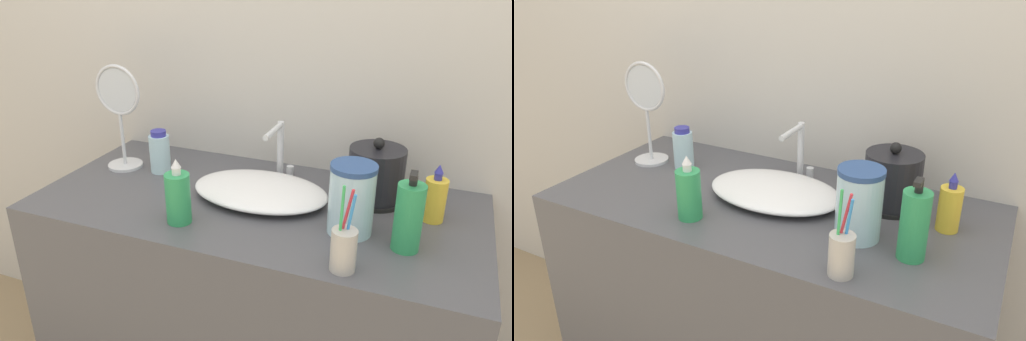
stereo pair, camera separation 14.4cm
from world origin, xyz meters
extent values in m
cube|color=beige|center=(0.00, 0.64, 1.30)|extent=(6.00, 0.04, 2.60)
cube|color=#4C4C51|center=(0.00, 0.31, 0.44)|extent=(1.31, 0.62, 0.88)
ellipsoid|color=white|center=(0.01, 0.33, 0.91)|extent=(0.41, 0.28, 0.05)
cylinder|color=silver|center=(0.01, 0.52, 0.98)|extent=(0.02, 0.02, 0.19)
cylinder|color=silver|center=(0.01, 0.45, 1.06)|extent=(0.02, 0.14, 0.02)
cylinder|color=silver|center=(0.04, 0.52, 0.90)|extent=(0.02, 0.02, 0.04)
cylinder|color=black|center=(0.32, 0.45, 0.89)|extent=(0.18, 0.18, 0.01)
cylinder|color=black|center=(0.32, 0.45, 0.97)|extent=(0.16, 0.16, 0.16)
sphere|color=black|center=(0.32, 0.45, 1.06)|extent=(0.03, 0.03, 0.03)
cylinder|color=#B7B2A8|center=(0.32, 0.06, 0.94)|extent=(0.06, 0.06, 0.10)
cylinder|color=#E5333F|center=(0.31, 0.07, 1.01)|extent=(0.03, 0.02, 0.16)
cylinder|color=#338CE0|center=(0.33, 0.07, 1.00)|extent=(0.03, 0.02, 0.15)
cylinder|color=green|center=(0.31, 0.06, 1.01)|extent=(0.01, 0.02, 0.17)
cylinder|color=#2D9956|center=(0.44, 0.21, 0.97)|extent=(0.07, 0.07, 0.18)
cylinder|color=black|center=(0.44, 0.21, 1.07)|extent=(0.02, 0.02, 0.02)
cube|color=black|center=(0.44, 0.20, 1.09)|extent=(0.02, 0.04, 0.01)
cylinder|color=#2D9956|center=(-0.15, 0.12, 0.95)|extent=(0.07, 0.07, 0.14)
cylinder|color=white|center=(-0.15, 0.12, 1.04)|extent=(0.02, 0.02, 0.02)
cone|color=white|center=(-0.15, 0.12, 1.06)|extent=(0.03, 0.03, 0.02)
cylinder|color=gold|center=(0.50, 0.39, 0.95)|extent=(0.06, 0.06, 0.12)
cylinder|color=#333399|center=(0.50, 0.39, 1.02)|extent=(0.02, 0.02, 0.02)
cone|color=#333399|center=(0.50, 0.39, 1.04)|extent=(0.02, 0.02, 0.02)
cylinder|color=silver|center=(-0.38, 0.40, 0.95)|extent=(0.07, 0.07, 0.13)
cylinder|color=#333399|center=(-0.38, 0.40, 1.02)|extent=(0.05, 0.05, 0.02)
cylinder|color=silver|center=(-0.52, 0.39, 0.89)|extent=(0.12, 0.12, 0.01)
cylinder|color=silver|center=(-0.52, 0.39, 0.98)|extent=(0.01, 0.01, 0.18)
torus|color=silver|center=(-0.52, 0.39, 1.15)|extent=(0.17, 0.01, 0.17)
cylinder|color=silver|center=(-0.52, 0.39, 1.15)|extent=(0.14, 0.00, 0.14)
cylinder|color=#B2DBEA|center=(0.30, 0.24, 0.97)|extent=(0.12, 0.12, 0.18)
cylinder|color=#2D4C84|center=(0.30, 0.24, 1.07)|extent=(0.12, 0.12, 0.01)
camera|label=1|loc=(0.50, -0.92, 1.56)|focal=35.00mm
camera|label=2|loc=(0.63, -0.86, 1.56)|focal=35.00mm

